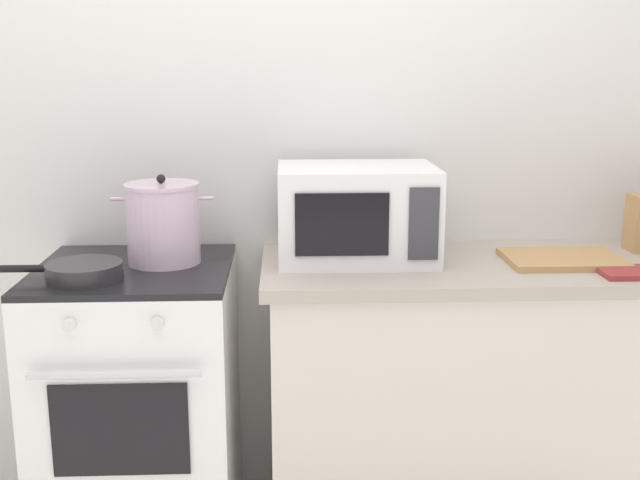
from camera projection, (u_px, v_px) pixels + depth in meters
name	position (u px, v px, depth m)	size (l,w,h in m)	color
back_wall	(334.00, 147.00, 2.75)	(4.40, 0.10, 2.50)	silver
lower_cabinet_right	(519.00, 400.00, 2.61)	(1.64, 0.56, 0.88)	beige
countertop_right	(527.00, 267.00, 2.51)	(1.70, 0.60, 0.04)	#ADA393
stove	(140.00, 404.00, 2.54)	(0.60, 0.64, 0.92)	white
stock_pot	(163.00, 223.00, 2.46)	(0.32, 0.23, 0.28)	silver
frying_pan	(82.00, 271.00, 2.29)	(0.42, 0.22, 0.05)	#28282B
microwave	(357.00, 213.00, 2.51)	(0.50, 0.37, 0.30)	white
cutting_board	(562.00, 259.00, 2.49)	(0.36, 0.26, 0.02)	tan
oven_mitt	(630.00, 272.00, 2.34)	(0.18, 0.14, 0.02)	#993333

